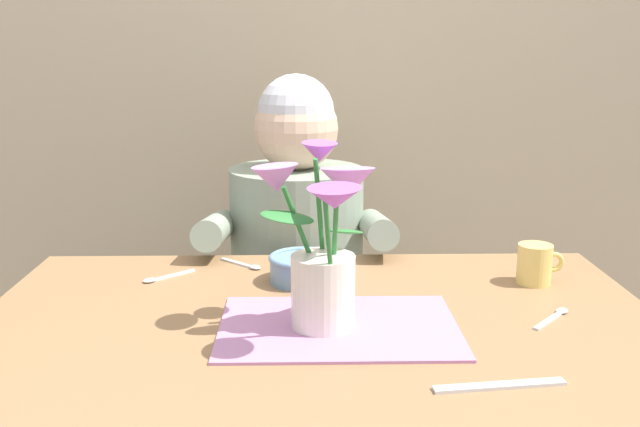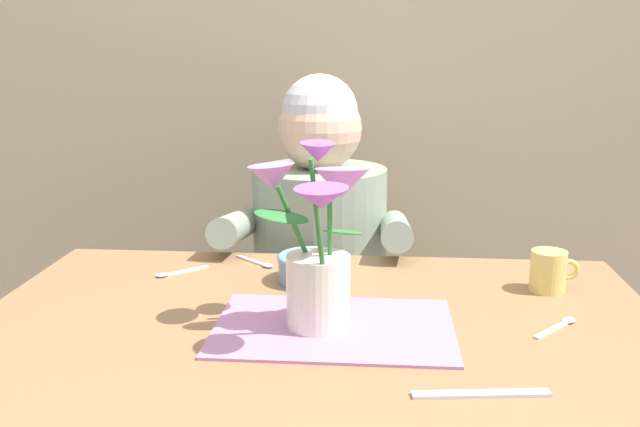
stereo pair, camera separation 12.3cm
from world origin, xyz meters
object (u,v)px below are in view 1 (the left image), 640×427
at_px(ceramic_bowl, 303,267).
at_px(tea_cup, 535,264).
at_px(dinner_knife, 499,386).
at_px(flower_vase, 322,248).
at_px(seated_person, 297,296).

height_order(ceramic_bowl, tea_cup, tea_cup).
bearing_deg(dinner_knife, flower_vase, 132.30).
bearing_deg(seated_person, flower_vase, -82.18).
distance_m(flower_vase, ceramic_bowl, 0.27).
distance_m(ceramic_bowl, dinner_knife, 0.53).
bearing_deg(flower_vase, dinner_knife, -40.80).
bearing_deg(tea_cup, dinner_knife, -113.10).
xyz_separation_m(ceramic_bowl, tea_cup, (0.46, -0.02, 0.01)).
bearing_deg(seated_person, ceramic_bowl, -84.25).
bearing_deg(dinner_knife, tea_cup, 60.01).
height_order(ceramic_bowl, dinner_knife, ceramic_bowl).
distance_m(ceramic_bowl, tea_cup, 0.46).
distance_m(seated_person, ceramic_bowl, 0.45).
distance_m(seated_person, tea_cup, 0.67).
bearing_deg(flower_vase, tea_cup, 28.03).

